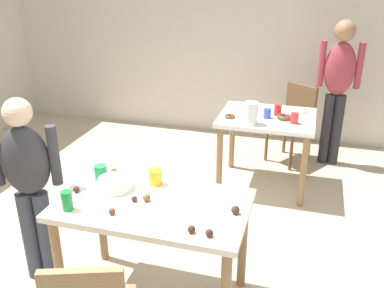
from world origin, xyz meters
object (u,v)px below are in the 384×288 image
object	(u,v)px
dining_table_near	(153,217)
pitcher_far	(251,113)
person_adult_far	(338,81)
mixing_bowl	(115,184)
chair_far_table	(294,119)
person_girl_near	(28,178)
dining_table_far	(266,128)
soda_can	(67,201)

from	to	relation	value
dining_table_near	pitcher_far	distance (m)	1.60
dining_table_near	pitcher_far	world-z (taller)	pitcher_far
person_adult_far	mixing_bowl	distance (m)	2.85
dining_table_near	chair_far_table	xyz separation A→B (m)	(0.72, 2.54, -0.14)
dining_table_near	pitcher_far	size ratio (longest dim) A/B	5.70
mixing_bowl	person_girl_near	bearing A→B (deg)	-169.71
dining_table_far	soda_can	distance (m)	2.25
dining_table_near	dining_table_far	size ratio (longest dim) A/B	1.30
chair_far_table	dining_table_near	bearing A→B (deg)	-105.76
person_girl_near	dining_table_near	bearing A→B (deg)	0.84
dining_table_near	dining_table_far	world-z (taller)	same
chair_far_table	mixing_bowl	bearing A→B (deg)	-112.43
dining_table_near	mixing_bowl	xyz separation A→B (m)	(-0.29, 0.09, 0.15)
soda_can	dining_table_near	bearing A→B (deg)	25.66
dining_table_near	pitcher_far	xyz separation A→B (m)	(0.36, 1.55, 0.21)
dining_table_near	pitcher_far	bearing A→B (deg)	76.81
dining_table_far	chair_far_table	bearing A→B (deg)	72.13
person_girl_near	pitcher_far	xyz separation A→B (m)	(1.23, 1.56, 0.06)
dining_table_far	pitcher_far	distance (m)	0.37
mixing_bowl	person_adult_far	bearing A→B (deg)	60.04
person_adult_far	mixing_bowl	xyz separation A→B (m)	(-1.42, -2.47, -0.17)
dining_table_far	mixing_bowl	size ratio (longest dim) A/B	4.14
dining_table_near	mixing_bowl	bearing A→B (deg)	162.58
person_girl_near	person_adult_far	bearing A→B (deg)	52.13
chair_far_table	person_girl_near	bearing A→B (deg)	-121.91
dining_table_near	mixing_bowl	distance (m)	0.34
soda_can	pitcher_far	size ratio (longest dim) A/B	0.59
dining_table_near	dining_table_far	bearing A→B (deg)	75.09
dining_table_near	person_adult_far	xyz separation A→B (m)	(1.13, 2.56, 0.32)
pitcher_far	chair_far_table	bearing A→B (deg)	70.35
dining_table_far	chair_far_table	size ratio (longest dim) A/B	1.04
dining_table_far	mixing_bowl	bearing A→B (deg)	-114.25
person_girl_near	mixing_bowl	size ratio (longest dim) A/B	6.16
chair_far_table	dining_table_far	bearing A→B (deg)	-107.87
person_adult_far	pitcher_far	size ratio (longest dim) A/B	7.65
chair_far_table	person_girl_near	world-z (taller)	person_girl_near
mixing_bowl	soda_can	bearing A→B (deg)	-117.40
chair_far_table	mixing_bowl	world-z (taller)	chair_far_table
chair_far_table	pitcher_far	size ratio (longest dim) A/B	4.19
dining_table_far	mixing_bowl	distance (m)	1.90
person_girl_near	soda_can	distance (m)	0.47
dining_table_near	mixing_bowl	size ratio (longest dim) A/B	5.40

